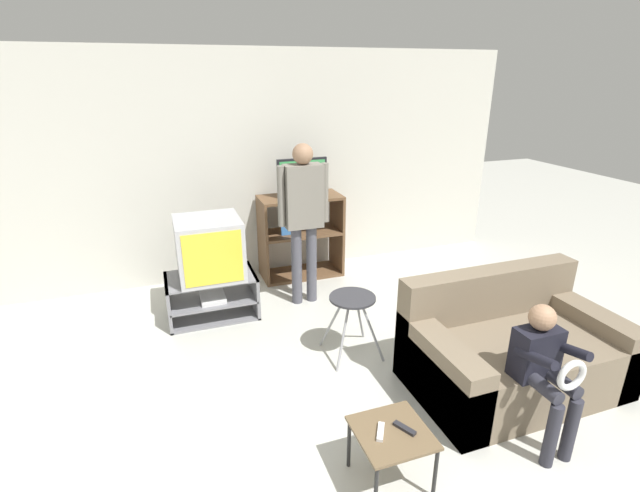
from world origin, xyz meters
name	(u,v)px	position (x,y,z in m)	size (l,w,h in m)	color
wall_back	(255,167)	(0.00, 3.74, 1.30)	(6.40, 0.06, 2.60)	beige
tv_stand	(212,296)	(-0.70, 2.76, 0.22)	(0.88, 0.54, 0.44)	slate
television_main	(209,248)	(-0.69, 2.77, 0.73)	(0.62, 0.61, 0.59)	#B2B2B7
media_shelf	(301,235)	(0.45, 3.44, 0.51)	(0.96, 0.46, 0.99)	brown
television_flat	(302,179)	(0.48, 3.42, 1.20)	(0.59, 0.20, 0.44)	black
folding_stool	(352,305)	(0.36, 1.66, 0.47)	(0.46, 0.44, 0.56)	#99999E
snack_table	(392,438)	(0.04, 0.32, 0.33)	(0.43, 0.43, 0.38)	brown
remote_control_black	(405,428)	(0.11, 0.30, 0.39)	(0.04, 0.14, 0.02)	#232328
remote_control_white	(381,432)	(-0.04, 0.33, 0.39)	(0.04, 0.14, 0.02)	silver
couch	(511,351)	(1.37, 0.86, 0.29)	(1.59, 0.95, 0.85)	#756651
person_standing_adult	(303,209)	(0.27, 2.75, 1.03)	(0.53, 0.21, 1.70)	#4C4C56
person_seated_child	(545,365)	(1.11, 0.31, 0.59)	(0.33, 0.43, 0.97)	#2D2D38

